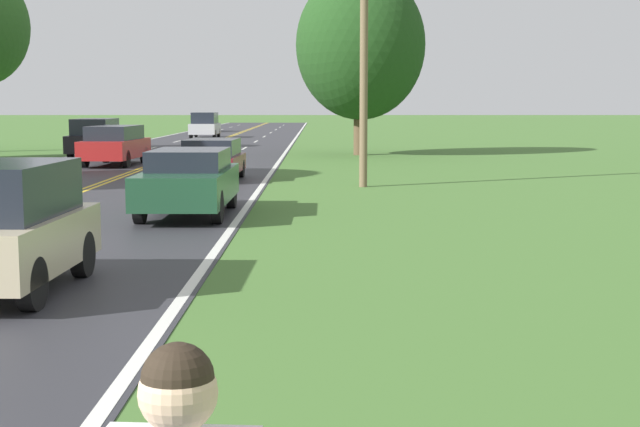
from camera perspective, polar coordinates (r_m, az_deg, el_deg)
utility_pole_midground at (r=26.96m, az=2.92°, el=11.75°), size 1.80×0.24×9.12m
tree_behind_sign at (r=43.80m, az=2.69°, el=10.70°), size 6.25×6.25×8.91m
car_dark_green_sedan_approaching at (r=20.22m, az=-8.32°, el=2.11°), size 1.84×4.62×1.48m
car_maroon_hatchback_mid_near at (r=29.44m, az=-6.82°, el=3.54°), size 1.90×3.68×1.36m
car_red_suv_mid_far at (r=37.33m, az=-12.90°, el=4.36°), size 2.02×4.90×1.61m
car_black_van_receding at (r=42.85m, az=-14.10°, el=4.75°), size 2.05×4.90×1.81m
car_silver_van_distant at (r=66.18m, az=-7.30°, el=5.66°), size 1.91×4.38×1.86m
car_dark_grey_sedan_horizon at (r=80.87m, az=-7.25°, el=5.78°), size 2.08×4.67×1.51m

